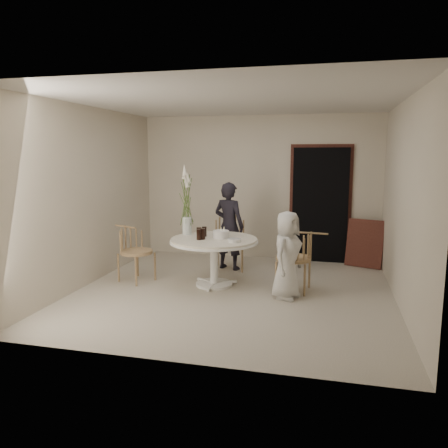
% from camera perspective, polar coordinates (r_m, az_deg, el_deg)
% --- Properties ---
extents(ground, '(4.50, 4.50, 0.00)m').
position_cam_1_polar(ground, '(6.43, 1.17, -8.85)').
color(ground, beige).
rests_on(ground, ground).
extents(room_shell, '(4.50, 4.50, 4.50)m').
position_cam_1_polar(room_shell, '(6.13, 1.22, 5.71)').
color(room_shell, beige).
rests_on(room_shell, ground).
extents(doorway, '(1.00, 0.10, 2.10)m').
position_cam_1_polar(doorway, '(8.22, 12.43, 2.39)').
color(doorway, black).
rests_on(doorway, ground).
extents(door_trim, '(1.12, 0.03, 2.22)m').
position_cam_1_polar(door_trim, '(8.25, 12.45, 2.84)').
color(door_trim, brown).
rests_on(door_trim, ground).
extents(table, '(1.33, 1.33, 0.73)m').
position_cam_1_polar(table, '(6.59, -1.31, -2.87)').
color(table, white).
rests_on(table, ground).
extents(picture_frame, '(0.67, 0.40, 0.85)m').
position_cam_1_polar(picture_frame, '(8.10, 17.90, -2.43)').
color(picture_frame, brown).
rests_on(picture_frame, ground).
extents(chair_far, '(0.59, 0.63, 0.96)m').
position_cam_1_polar(chair_far, '(7.65, 0.76, -1.14)').
color(chair_far, '#A17C57').
rests_on(chair_far, ground).
extents(chair_right, '(0.57, 0.53, 0.89)m').
position_cam_1_polar(chair_right, '(6.40, 10.18, -3.70)').
color(chair_right, '#A17C57').
rests_on(chair_right, ground).
extents(chair_left, '(0.63, 0.61, 0.87)m').
position_cam_1_polar(chair_left, '(7.04, -12.07, -2.72)').
color(chair_left, '#A17C57').
rests_on(chair_left, ground).
extents(girl, '(0.63, 0.51, 1.51)m').
position_cam_1_polar(girl, '(7.52, 0.65, -0.26)').
color(girl, black).
rests_on(girl, ground).
extents(boy, '(0.56, 0.69, 1.22)m').
position_cam_1_polar(boy, '(6.08, 8.24, -4.05)').
color(boy, silver).
rests_on(boy, ground).
extents(birthday_cake, '(0.24, 0.24, 0.17)m').
position_cam_1_polar(birthday_cake, '(6.57, -0.40, -1.36)').
color(birthday_cake, silver).
rests_on(birthday_cake, table).
extents(cola_tumbler_a, '(0.08, 0.08, 0.15)m').
position_cam_1_polar(cola_tumbler_a, '(6.64, -3.30, -1.10)').
color(cola_tumbler_a, black).
rests_on(cola_tumbler_a, table).
extents(cola_tumbler_b, '(0.10, 0.10, 0.16)m').
position_cam_1_polar(cola_tumbler_b, '(6.49, -2.81, -1.30)').
color(cola_tumbler_b, black).
rests_on(cola_tumbler_b, table).
extents(cola_tumbler_c, '(0.09, 0.09, 0.16)m').
position_cam_1_polar(cola_tumbler_c, '(6.46, -3.29, -1.37)').
color(cola_tumbler_c, black).
rests_on(cola_tumbler_c, table).
extents(cola_tumbler_d, '(0.09, 0.09, 0.15)m').
position_cam_1_polar(cola_tumbler_d, '(6.72, -2.59, -0.99)').
color(cola_tumbler_d, black).
rests_on(cola_tumbler_d, table).
extents(plate_stack, '(0.25, 0.25, 0.05)m').
position_cam_1_polar(plate_stack, '(6.29, 1.36, -2.16)').
color(plate_stack, silver).
rests_on(plate_stack, table).
extents(flower_vase, '(0.15, 0.15, 1.10)m').
position_cam_1_polar(flower_vase, '(6.85, -4.90, 2.69)').
color(flower_vase, silver).
rests_on(flower_vase, table).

